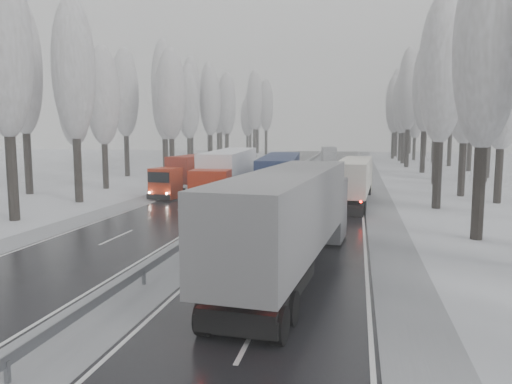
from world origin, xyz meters
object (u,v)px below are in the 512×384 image
(truck_blue_box, at_px, (281,177))
(box_truck_distant, at_px, (328,154))
(truck_red_white, at_px, (228,173))
(truck_red_red, at_px, (198,170))
(truck_cream_box, at_px, (356,177))
(truck_grey_tarp, at_px, (293,214))

(truck_blue_box, relative_size, box_truck_distant, 2.00)
(truck_red_white, xyz_separation_m, truck_red_red, (-5.20, 7.82, -0.44))
(truck_cream_box, height_order, truck_red_white, truck_red_white)
(box_truck_distant, xyz_separation_m, truck_red_white, (-5.21, -56.35, 1.07))
(box_truck_distant, height_order, truck_red_white, truck_red_white)
(truck_grey_tarp, relative_size, truck_cream_box, 1.21)
(box_truck_distant, bearing_deg, truck_red_red, -109.52)
(box_truck_distant, height_order, truck_red_red, truck_red_red)
(truck_grey_tarp, bearing_deg, box_truck_distant, 97.31)
(truck_grey_tarp, relative_size, truck_blue_box, 1.09)
(truck_grey_tarp, xyz_separation_m, truck_red_white, (-7.97, 19.50, -0.06))
(truck_grey_tarp, height_order, truck_red_white, truck_grey_tarp)
(box_truck_distant, bearing_deg, truck_cream_box, -91.81)
(truck_cream_box, distance_m, box_truck_distant, 54.26)
(truck_cream_box, distance_m, truck_red_red, 16.63)
(truck_cream_box, height_order, box_truck_distant, truck_cream_box)
(truck_blue_box, distance_m, truck_red_red, 13.01)
(truck_cream_box, xyz_separation_m, truck_red_red, (-15.71, 5.46, -0.05))
(truck_grey_tarp, bearing_deg, truck_red_red, 120.97)
(truck_grey_tarp, distance_m, truck_red_white, 21.07)
(truck_cream_box, bearing_deg, truck_red_white, -163.91)
(truck_blue_box, bearing_deg, truck_cream_box, 22.91)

